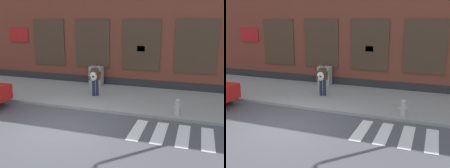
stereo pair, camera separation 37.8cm
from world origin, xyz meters
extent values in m
plane|color=#4C4C51|center=(0.00, 0.00, 0.00)|extent=(160.00, 160.00, 0.00)
cube|color=gray|center=(0.00, 4.25, 0.06)|extent=(28.00, 4.44, 0.12)
cube|color=brown|center=(0.00, 8.47, 3.55)|extent=(28.00, 4.00, 7.10)
cube|color=#28282B|center=(0.00, 6.45, 0.28)|extent=(28.00, 0.04, 0.55)
cube|color=#473323|center=(-4.37, 6.44, 2.50)|extent=(2.13, 0.06, 2.83)
cube|color=black|center=(-4.37, 6.43, 2.50)|extent=(2.01, 0.03, 2.71)
cube|color=#473323|center=(-1.46, 6.44, 2.50)|extent=(2.13, 0.06, 2.83)
cube|color=black|center=(-1.46, 6.43, 2.50)|extent=(2.01, 0.03, 2.71)
cube|color=#473323|center=(1.46, 6.44, 2.50)|extent=(2.13, 0.06, 2.83)
cube|color=black|center=(1.46, 6.43, 2.50)|extent=(2.01, 0.03, 2.71)
cube|color=#473323|center=(4.37, 6.44, 2.50)|extent=(2.13, 0.06, 2.83)
cube|color=black|center=(4.37, 6.43, 2.50)|extent=(2.01, 0.03, 2.71)
cube|color=red|center=(-6.57, 6.43, 2.91)|extent=(1.40, 0.04, 0.90)
cube|color=yellow|center=(1.46, 6.42, 2.30)|extent=(0.44, 0.02, 0.30)
cube|color=silver|center=(2.65, 0.73, 0.01)|extent=(0.42, 1.90, 0.01)
cube|color=silver|center=(3.44, 0.73, 0.01)|extent=(0.42, 1.90, 0.01)
cube|color=silver|center=(4.24, 0.73, 0.01)|extent=(0.42, 1.90, 0.01)
cube|color=silver|center=(5.04, 0.73, 0.01)|extent=(0.42, 1.90, 0.01)
cube|color=silver|center=(-3.54, 1.38, 0.74)|extent=(0.07, 0.24, 0.12)
cylinder|color=#1E233D|center=(-0.21, 3.98, 0.53)|extent=(0.15, 0.15, 0.82)
cylinder|color=#1E233D|center=(-0.37, 3.91, 0.53)|extent=(0.15, 0.15, 0.82)
cube|color=#4C2D19|center=(-0.29, 3.95, 1.23)|extent=(0.43, 0.31, 0.57)
sphere|color=#9E7051|center=(-0.29, 3.95, 1.62)|extent=(0.22, 0.22, 0.22)
cylinder|color=#333338|center=(-0.29, 3.95, 1.68)|extent=(0.28, 0.28, 0.02)
cylinder|color=#333338|center=(-0.29, 3.95, 1.73)|extent=(0.18, 0.18, 0.09)
cylinder|color=#4C2D19|center=(-0.04, 3.92, 1.19)|extent=(0.23, 0.52, 0.39)
cylinder|color=#4C2D19|center=(-0.50, 3.79, 1.19)|extent=(0.23, 0.52, 0.39)
ellipsoid|color=silver|center=(-0.32, 3.76, 1.15)|extent=(0.38, 0.21, 0.44)
cylinder|color=black|center=(-0.31, 3.70, 1.15)|extent=(0.09, 0.03, 0.09)
cylinder|color=brown|center=(-0.07, 3.81, 1.33)|extent=(0.46, 0.16, 0.34)
cube|color=#9E9E9E|center=(-1.07, 6.02, 0.68)|extent=(0.73, 0.55, 1.11)
cube|color=#4C4C4C|center=(-1.07, 5.74, 0.84)|extent=(0.44, 0.02, 0.16)
cylinder|color=#B2ADA8|center=(3.89, 2.38, 0.39)|extent=(0.20, 0.20, 0.55)
sphere|color=#B2ADA8|center=(3.89, 2.38, 0.73)|extent=(0.18, 0.18, 0.18)
cylinder|color=#B2ADA8|center=(3.75, 2.38, 0.45)|extent=(0.10, 0.07, 0.07)
cylinder|color=#B2ADA8|center=(4.03, 2.38, 0.45)|extent=(0.10, 0.07, 0.07)
camera|label=1|loc=(4.56, -7.88, 3.87)|focal=42.00mm
camera|label=2|loc=(4.91, -7.75, 3.87)|focal=42.00mm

